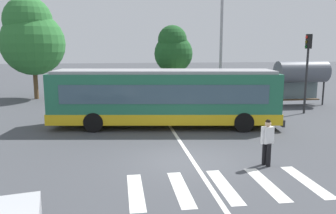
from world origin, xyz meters
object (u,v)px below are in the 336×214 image
at_px(parked_car_white, 84,92).
at_px(bus_stop_shelter, 301,73).
at_px(parked_car_champagne, 186,90).
at_px(background_tree_right, 173,50).
at_px(pedestrian_crossing_street, 267,140).
at_px(traffic_light_far_corner, 307,61).
at_px(background_tree_left, 32,37).
at_px(twin_arm_street_lamp, 222,18).
at_px(parked_car_black, 155,91).
at_px(parked_car_silver, 118,91).
at_px(city_transit_bus, 164,98).

bearing_deg(parked_car_white, bus_stop_shelter, -14.44).
bearing_deg(parked_car_champagne, background_tree_right, 104.60).
relative_size(pedestrian_crossing_street, parked_car_champagne, 0.38).
bearing_deg(parked_car_white, traffic_light_far_corner, -25.36).
bearing_deg(pedestrian_crossing_street, background_tree_left, 123.67).
bearing_deg(twin_arm_street_lamp, parked_car_black, 133.74).
height_order(parked_car_silver, bus_stop_shelter, bus_stop_shelter).
xyz_separation_m(city_transit_bus, twin_arm_street_lamp, (4.50, 4.75, 4.54)).
bearing_deg(parked_car_black, parked_car_champagne, 7.09).
relative_size(parked_car_black, parked_car_champagne, 0.99).
xyz_separation_m(pedestrian_crossing_street, background_tree_left, (-12.07, 18.12, 4.06)).
distance_m(parked_car_black, parked_car_champagne, 2.63).
relative_size(bus_stop_shelter, background_tree_left, 0.46).
bearing_deg(twin_arm_street_lamp, background_tree_right, 106.42).
bearing_deg(city_transit_bus, pedestrian_crossing_street, -66.89).
distance_m(background_tree_left, background_tree_right, 11.67).
xyz_separation_m(parked_car_black, traffic_light_far_corner, (9.00, -6.54, 2.60)).
bearing_deg(pedestrian_crossing_street, city_transit_bus, 113.11).
relative_size(parked_car_white, parked_car_champagne, 1.01).
height_order(pedestrian_crossing_street, traffic_light_far_corner, traffic_light_far_corner).
height_order(parked_car_silver, parked_car_champagne, same).
relative_size(pedestrian_crossing_street, background_tree_left, 0.21).
bearing_deg(bus_stop_shelter, twin_arm_street_lamp, -175.26).
bearing_deg(parked_car_white, parked_car_black, -3.87).
xyz_separation_m(parked_car_black, background_tree_left, (-9.69, 2.51, 4.26)).
relative_size(pedestrian_crossing_street, parked_car_white, 0.37).
height_order(city_transit_bus, bus_stop_shelter, bus_stop_shelter).
bearing_deg(background_tree_left, twin_arm_street_lamp, -26.11).
distance_m(pedestrian_crossing_street, parked_car_black, 15.79).
bearing_deg(parked_car_champagne, parked_car_silver, 178.75).
relative_size(traffic_light_far_corner, background_tree_right, 0.83).
bearing_deg(background_tree_left, parked_car_silver, -16.90).
bearing_deg(city_transit_bus, traffic_light_far_corner, 14.43).
xyz_separation_m(pedestrian_crossing_street, bus_stop_shelter, (7.89, 11.91, 1.45)).
height_order(parked_car_champagne, background_tree_left, background_tree_left).
bearing_deg(parked_car_champagne, traffic_light_far_corner, -47.02).
bearing_deg(background_tree_left, city_transit_bus, -51.18).
xyz_separation_m(city_transit_bus, parked_car_white, (-5.13, 9.35, -0.82)).
bearing_deg(parked_car_champagne, pedestrian_crossing_street, -90.84).
bearing_deg(traffic_light_far_corner, background_tree_left, 154.18).
distance_m(pedestrian_crossing_street, twin_arm_street_lamp, 12.61).
height_order(parked_car_silver, background_tree_right, background_tree_right).
relative_size(parked_car_silver, twin_arm_street_lamp, 0.45).
height_order(parked_car_black, background_tree_right, background_tree_right).
bearing_deg(parked_car_champagne, twin_arm_street_lamp, -72.53).
distance_m(city_transit_bus, parked_car_white, 10.70).
height_order(parked_car_white, background_tree_right, background_tree_right).
relative_size(parked_car_black, bus_stop_shelter, 1.21).
xyz_separation_m(parked_car_silver, traffic_light_far_corner, (11.91, -6.98, 2.60)).
bearing_deg(city_transit_bus, parked_car_black, 87.09).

